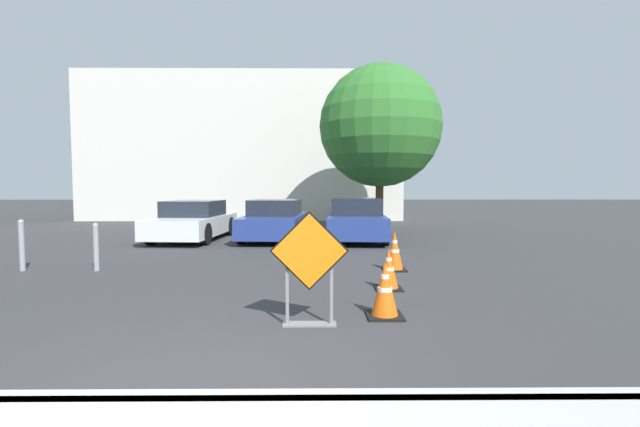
{
  "coord_description": "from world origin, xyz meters",
  "views": [
    {
      "loc": [
        1.35,
        -3.21,
        1.74
      ],
      "look_at": [
        1.48,
        11.18,
        0.86
      ],
      "focal_mm": 24.0,
      "sensor_mm": 36.0,
      "label": 1
    }
  ],
  "objects_px": {
    "traffic_cone_third": "(395,251)",
    "bollard_nearest": "(96,246)",
    "traffic_cone_second": "(389,269)",
    "parked_car_nearest": "(193,221)",
    "traffic_cone_nearest": "(385,290)",
    "parked_car_second": "(275,221)",
    "road_closed_sign": "(309,262)",
    "bollard_second": "(22,244)",
    "parked_car_third": "(356,220)"
  },
  "relations": [
    {
      "from": "traffic_cone_third",
      "to": "traffic_cone_nearest",
      "type": "bearing_deg",
      "value": -102.61
    },
    {
      "from": "parked_car_second",
      "to": "bollard_nearest",
      "type": "relative_size",
      "value": 4.27
    },
    {
      "from": "road_closed_sign",
      "to": "parked_car_third",
      "type": "distance_m",
      "value": 8.87
    },
    {
      "from": "traffic_cone_nearest",
      "to": "traffic_cone_third",
      "type": "bearing_deg",
      "value": 77.39
    },
    {
      "from": "parked_car_nearest",
      "to": "road_closed_sign",
      "type": "bearing_deg",
      "value": 117.94
    },
    {
      "from": "parked_car_third",
      "to": "bollard_second",
      "type": "relative_size",
      "value": 3.81
    },
    {
      "from": "traffic_cone_nearest",
      "to": "traffic_cone_second",
      "type": "distance_m",
      "value": 1.59
    },
    {
      "from": "traffic_cone_second",
      "to": "parked_car_second",
      "type": "xyz_separation_m",
      "value": [
        -2.63,
        7.13,
        0.28
      ]
    },
    {
      "from": "road_closed_sign",
      "to": "traffic_cone_nearest",
      "type": "relative_size",
      "value": 1.94
    },
    {
      "from": "parked_car_second",
      "to": "parked_car_third",
      "type": "xyz_separation_m",
      "value": [
        2.72,
        -0.32,
        0.03
      ]
    },
    {
      "from": "parked_car_second",
      "to": "parked_car_nearest",
      "type": "bearing_deg",
      "value": 5.42
    },
    {
      "from": "parked_car_second",
      "to": "traffic_cone_second",
      "type": "bearing_deg",
      "value": 113.81
    },
    {
      "from": "parked_car_nearest",
      "to": "bollard_nearest",
      "type": "xyz_separation_m",
      "value": [
        -0.49,
        -5.38,
        -0.08
      ]
    },
    {
      "from": "traffic_cone_nearest",
      "to": "bollard_second",
      "type": "height_order",
      "value": "bollard_second"
    },
    {
      "from": "road_closed_sign",
      "to": "parked_car_second",
      "type": "height_order",
      "value": "road_closed_sign"
    },
    {
      "from": "traffic_cone_second",
      "to": "parked_car_nearest",
      "type": "bearing_deg",
      "value": 127.17
    },
    {
      "from": "parked_car_nearest",
      "to": "parked_car_second",
      "type": "height_order",
      "value": "parked_car_second"
    },
    {
      "from": "parked_car_third",
      "to": "parked_car_nearest",
      "type": "bearing_deg",
      "value": 1.27
    },
    {
      "from": "parked_car_nearest",
      "to": "parked_car_second",
      "type": "relative_size",
      "value": 1.02
    },
    {
      "from": "traffic_cone_second",
      "to": "bollard_second",
      "type": "bearing_deg",
      "value": 167.23
    },
    {
      "from": "parked_car_third",
      "to": "bollard_second",
      "type": "xyz_separation_m",
      "value": [
        -7.46,
        -5.14,
        -0.09
      ]
    },
    {
      "from": "traffic_cone_third",
      "to": "bollard_nearest",
      "type": "bearing_deg",
      "value": 179.96
    },
    {
      "from": "traffic_cone_nearest",
      "to": "parked_car_third",
      "type": "relative_size",
      "value": 0.18
    },
    {
      "from": "traffic_cone_third",
      "to": "parked_car_third",
      "type": "distance_m",
      "value": 5.16
    },
    {
      "from": "traffic_cone_second",
      "to": "bollard_nearest",
      "type": "height_order",
      "value": "bollard_nearest"
    },
    {
      "from": "parked_car_second",
      "to": "bollard_second",
      "type": "bearing_deg",
      "value": 52.65
    },
    {
      "from": "traffic_cone_nearest",
      "to": "parked_car_second",
      "type": "distance_m",
      "value": 9.0
    },
    {
      "from": "road_closed_sign",
      "to": "traffic_cone_second",
      "type": "xyz_separation_m",
      "value": [
        1.32,
        1.94,
        -0.47
      ]
    },
    {
      "from": "traffic_cone_third",
      "to": "parked_car_third",
      "type": "relative_size",
      "value": 0.2
    },
    {
      "from": "parked_car_nearest",
      "to": "parked_car_third",
      "type": "distance_m",
      "value": 5.44
    },
    {
      "from": "road_closed_sign",
      "to": "traffic_cone_third",
      "type": "bearing_deg",
      "value": 64.36
    },
    {
      "from": "traffic_cone_nearest",
      "to": "parked_car_nearest",
      "type": "relative_size",
      "value": 0.17
    },
    {
      "from": "traffic_cone_third",
      "to": "parked_car_second",
      "type": "distance_m",
      "value": 6.26
    },
    {
      "from": "bollard_nearest",
      "to": "traffic_cone_nearest",
      "type": "bearing_deg",
      "value": -30.33
    },
    {
      "from": "traffic_cone_second",
      "to": "bollard_second",
      "type": "height_order",
      "value": "bollard_second"
    },
    {
      "from": "traffic_cone_second",
      "to": "bollard_second",
      "type": "distance_m",
      "value": 7.56
    },
    {
      "from": "traffic_cone_second",
      "to": "bollard_nearest",
      "type": "relative_size",
      "value": 0.7
    },
    {
      "from": "traffic_cone_third",
      "to": "parked_car_third",
      "type": "height_order",
      "value": "parked_car_third"
    },
    {
      "from": "parked_car_second",
      "to": "parked_car_third",
      "type": "relative_size",
      "value": 1.04
    },
    {
      "from": "traffic_cone_third",
      "to": "bollard_nearest",
      "type": "height_order",
      "value": "bollard_nearest"
    },
    {
      "from": "traffic_cone_third",
      "to": "parked_car_nearest",
      "type": "relative_size",
      "value": 0.19
    },
    {
      "from": "parked_car_second",
      "to": "bollard_second",
      "type": "height_order",
      "value": "parked_car_second"
    },
    {
      "from": "parked_car_nearest",
      "to": "parked_car_third",
      "type": "xyz_separation_m",
      "value": [
        5.43,
        -0.23,
        0.04
      ]
    },
    {
      "from": "traffic_cone_third",
      "to": "parked_car_third",
      "type": "bearing_deg",
      "value": 93.55
    },
    {
      "from": "road_closed_sign",
      "to": "bollard_second",
      "type": "bearing_deg",
      "value": 149.17
    },
    {
      "from": "traffic_cone_third",
      "to": "bollard_second",
      "type": "height_order",
      "value": "bollard_second"
    },
    {
      "from": "parked_car_nearest",
      "to": "bollard_nearest",
      "type": "relative_size",
      "value": 4.34
    },
    {
      "from": "traffic_cone_third",
      "to": "bollard_nearest",
      "type": "relative_size",
      "value": 0.82
    },
    {
      "from": "parked_car_nearest",
      "to": "bollard_nearest",
      "type": "height_order",
      "value": "parked_car_nearest"
    },
    {
      "from": "road_closed_sign",
      "to": "parked_car_nearest",
      "type": "bearing_deg",
      "value": 114.12
    }
  ]
}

